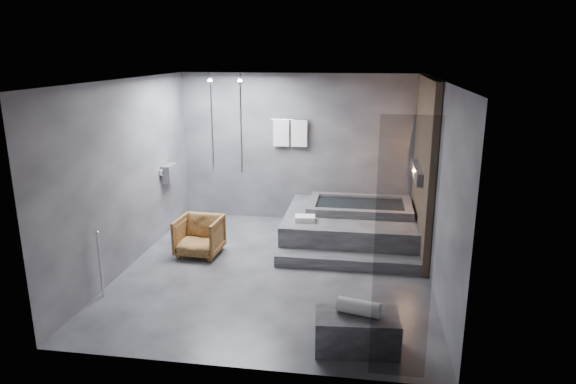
# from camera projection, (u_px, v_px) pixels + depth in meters

# --- Properties ---
(room) EXTENTS (5.00, 5.04, 2.82)m
(room) POSITION_uv_depth(u_px,v_px,m) (305.00, 155.00, 7.44)
(room) COLOR #2F2F32
(room) RESTS_ON ground
(tub_deck) EXTENTS (2.20, 2.00, 0.50)m
(tub_deck) POSITION_uv_depth(u_px,v_px,m) (350.00, 226.00, 8.89)
(tub_deck) COLOR #343437
(tub_deck) RESTS_ON ground
(tub_step) EXTENTS (2.20, 0.36, 0.18)m
(tub_step) POSITION_uv_depth(u_px,v_px,m) (347.00, 262.00, 7.81)
(tub_step) COLOR #343437
(tub_step) RESTS_ON ground
(concrete_bench) EXTENTS (0.95, 0.58, 0.41)m
(concrete_bench) POSITION_uv_depth(u_px,v_px,m) (357.00, 332.00, 5.63)
(concrete_bench) COLOR #2D2D2F
(concrete_bench) RESTS_ON ground
(driftwood_chair) EXTENTS (0.71, 0.73, 0.63)m
(driftwood_chair) POSITION_uv_depth(u_px,v_px,m) (199.00, 236.00, 8.23)
(driftwood_chair) COLOR #4A2C12
(driftwood_chair) RESTS_ON ground
(rolled_towel) EXTENTS (0.50, 0.28, 0.17)m
(rolled_towel) POSITION_uv_depth(u_px,v_px,m) (358.00, 307.00, 5.57)
(rolled_towel) COLOR white
(rolled_towel) RESTS_ON concrete_bench
(deck_towel) EXTENTS (0.35, 0.27, 0.09)m
(deck_towel) POSITION_uv_depth(u_px,v_px,m) (305.00, 218.00, 8.38)
(deck_towel) COLOR white
(deck_towel) RESTS_ON tub_deck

